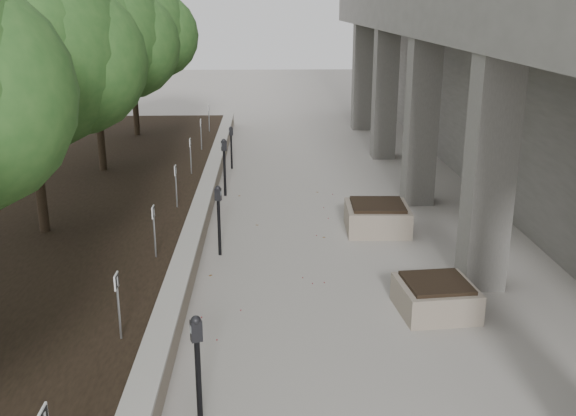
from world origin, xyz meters
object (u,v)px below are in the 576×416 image
object	(u,v)px
parking_meter_2	(198,375)
planter_back	(377,217)
parking_meter_3	(219,221)
planter_front	(436,297)
crabapple_tree_4	(95,69)
parking_meter_4	(225,168)
parking_meter_5	(231,148)
crabapple_tree_3	(29,94)
crabapple_tree_5	(132,54)

from	to	relation	value
parking_meter_2	planter_back	distance (m)	7.64
parking_meter_3	planter_front	distance (m)	4.50
crabapple_tree_4	planter_front	xyz separation A→B (m)	(7.15, -8.06, -2.85)
parking_meter_2	planter_back	world-z (taller)	parking_meter_2
parking_meter_4	planter_front	world-z (taller)	parking_meter_4
parking_meter_3	parking_meter_5	distance (m)	7.05
parking_meter_2	crabapple_tree_4	bearing A→B (deg)	88.96
crabapple_tree_3	parking_meter_3	world-z (taller)	crabapple_tree_3
crabapple_tree_4	parking_meter_3	size ratio (longest dim) A/B	3.82
crabapple_tree_3	parking_meter_2	distance (m)	7.43
planter_back	crabapple_tree_4	bearing A→B (deg)	149.22
crabapple_tree_5	parking_meter_2	bearing A→B (deg)	-77.14
parking_meter_4	crabapple_tree_3	bearing A→B (deg)	-153.62
crabapple_tree_4	parking_meter_4	world-z (taller)	crabapple_tree_4
crabapple_tree_4	parking_meter_2	bearing A→B (deg)	-71.63
crabapple_tree_4	parking_meter_2	world-z (taller)	crabapple_tree_4
crabapple_tree_4	parking_meter_4	bearing A→B (deg)	-20.46
crabapple_tree_4	planter_back	distance (m)	8.46
parking_meter_5	crabapple_tree_4	bearing A→B (deg)	-174.13
crabapple_tree_4	parking_meter_5	xyz separation A→B (m)	(3.42, 1.62, -2.48)
crabapple_tree_3	parking_meter_5	size ratio (longest dim) A/B	4.24
crabapple_tree_4	parking_meter_5	world-z (taller)	crabapple_tree_4
crabapple_tree_3	planter_back	xyz separation A→B (m)	(6.86, 0.91, -2.81)
crabapple_tree_3	parking_meter_3	xyz separation A→B (m)	(3.52, -0.43, -2.41)
parking_meter_3	planter_front	xyz separation A→B (m)	(3.63, -2.63, -0.44)
parking_meter_3	crabapple_tree_3	bearing A→B (deg)	-173.38
crabapple_tree_3	parking_meter_5	world-z (taller)	crabapple_tree_3
parking_meter_3	planter_back	bearing A→B (deg)	35.44
parking_meter_3	parking_meter_4	size ratio (longest dim) A/B	0.95
crabapple_tree_4	planter_back	bearing A→B (deg)	-30.78
parking_meter_4	parking_meter_5	bearing A→B (deg)	67.93
parking_meter_5	planter_front	bearing A→B (deg)	-88.35
parking_meter_2	parking_meter_5	xyz separation A→B (m)	(-0.24, 12.63, -0.10)
crabapple_tree_5	crabapple_tree_4	bearing A→B (deg)	-90.00
parking_meter_3	parking_meter_4	distance (m)	4.17
crabapple_tree_3	planter_front	distance (m)	8.28
parking_meter_3	crabapple_tree_5	bearing A→B (deg)	122.20
crabapple_tree_5	planter_front	size ratio (longest dim) A/B	4.68
crabapple_tree_4	crabapple_tree_5	bearing A→B (deg)	90.00
planter_front	planter_back	size ratio (longest dim) A/B	0.87
parking_meter_3	planter_back	world-z (taller)	parking_meter_3
crabapple_tree_5	parking_meter_4	xyz separation A→B (m)	(3.39, -6.26, -2.37)
parking_meter_5	planter_back	bearing A→B (deg)	-78.33
parking_meter_4	planter_back	size ratio (longest dim) A/B	1.12
planter_front	crabapple_tree_3	bearing A→B (deg)	156.83
parking_meter_4	planter_front	xyz separation A→B (m)	(3.76, -6.79, -0.48)
crabapple_tree_5	parking_meter_5	size ratio (longest dim) A/B	4.24
crabapple_tree_5	parking_meter_3	bearing A→B (deg)	-71.35
parking_meter_3	parking_meter_5	size ratio (longest dim) A/B	1.11
parking_meter_2	planter_front	xyz separation A→B (m)	(3.49, 2.95, -0.47)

